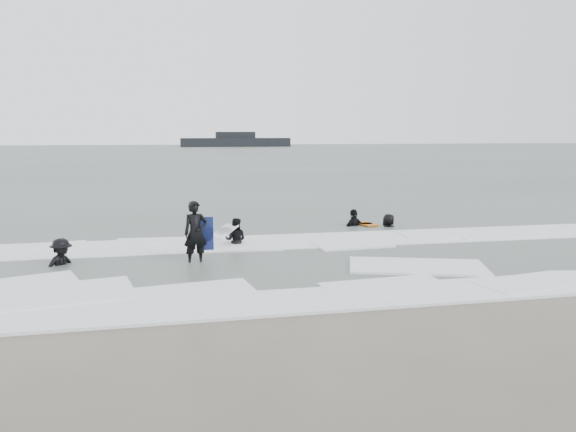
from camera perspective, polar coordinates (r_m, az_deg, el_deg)
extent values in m
plane|color=brown|center=(13.41, 4.23, -7.77)|extent=(320.00, 320.00, 0.00)
plane|color=#47544C|center=(92.54, -9.20, 6.11)|extent=(320.00, 320.00, 0.00)
imported|color=black|center=(16.37, -9.30, -4.86)|extent=(0.75, 0.57, 1.85)
imported|color=black|center=(18.79, -5.33, -3.06)|extent=(0.87, 0.77, 1.50)
imported|color=black|center=(17.06, -21.98, -4.83)|extent=(1.21, 1.20, 1.67)
imported|color=black|center=(22.63, 6.73, -1.10)|extent=(1.18, 0.91, 1.87)
imported|color=black|center=(22.56, 10.18, -1.21)|extent=(1.00, 0.93, 1.71)
cube|color=white|center=(12.85, 4.96, -8.35)|extent=(30.03, 2.32, 0.07)
cube|color=white|center=(19.09, -0.59, -2.70)|extent=(30.00, 2.60, 0.09)
cube|color=black|center=(147.71, -5.36, 7.47)|extent=(28.24, 5.04, 2.22)
cube|color=black|center=(147.68, -5.37, 8.21)|extent=(10.09, 3.03, 1.61)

